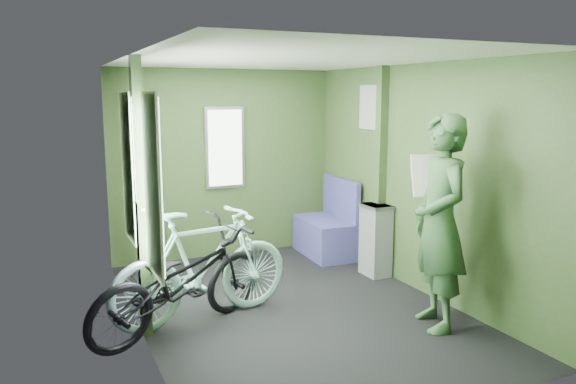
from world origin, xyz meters
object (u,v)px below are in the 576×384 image
passenger (440,223)px  bicycle_mint (204,321)px  waste_box (376,240)px  bench_seat (327,233)px  bicycle_black (184,333)px

passenger → bicycle_mint: bearing=-102.0°
bicycle_mint → waste_box: 2.20m
passenger → bench_seat: 2.44m
bicycle_black → bench_seat: (2.22, 1.58, 0.28)m
passenger → bench_seat: bearing=-169.1°
bicycle_black → waste_box: bearing=-97.9°
waste_box → passenger: bearing=-101.9°
passenger → bench_seat: (0.19, 2.34, -0.64)m
bicycle_black → waste_box: 2.46m
bicycle_mint → bench_seat: 2.46m
bicycle_black → waste_box: size_ratio=2.21×
bicycle_mint → bicycle_black: bearing=117.5°
bicycle_mint → waste_box: waste_box is taller
waste_box → bench_seat: size_ratio=0.83×
bicycle_black → passenger: (2.04, -0.76, 0.92)m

